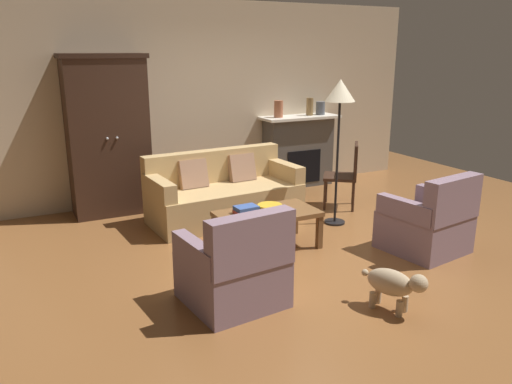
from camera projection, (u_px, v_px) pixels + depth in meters
The scene contains 16 objects.
ground_plane at pixel (286, 250), 5.54m from camera, with size 9.60×9.60×0.00m, color brown.
back_wall at pixel (199, 101), 7.35m from camera, with size 7.20×0.10×2.80m, color beige.
fireplace at pixel (298, 151), 8.03m from camera, with size 1.26×0.48×1.12m.
armoire at pixel (108, 136), 6.56m from camera, with size 1.06×0.57×2.07m.
couch at pixel (223, 195), 6.49m from camera, with size 1.97×0.97×0.86m.
coffee_table at pixel (267, 216), 5.50m from camera, with size 1.10×0.60×0.42m.
fruit_bowl at pixel (270, 208), 5.50m from camera, with size 0.27×0.27×0.07m, color gold.
book_stack at pixel (246, 210), 5.42m from camera, with size 0.26×0.19×0.08m.
mantel_vase_terracotta at pixel (279, 109), 7.67m from camera, with size 0.14×0.14×0.25m, color #A86042.
mantel_vase_bronze at pixel (310, 107), 7.91m from camera, with size 0.11×0.11×0.27m, color olive.
mantel_vase_slate at pixel (320, 108), 8.01m from camera, with size 0.14×0.14×0.20m, color #565B66.
armchair_near_left at pixel (235, 270), 4.29m from camera, with size 0.85×0.85×0.88m.
armchair_near_right at pixel (428, 224), 5.42m from camera, with size 0.88×0.87×0.88m.
side_chair_wooden at pixel (347, 171), 6.91m from camera, with size 0.62×0.62×0.90m.
floor_lamp at pixel (340, 99), 5.99m from camera, with size 0.36×0.36×1.78m.
dog at pixel (394, 284), 4.19m from camera, with size 0.35×0.53×0.39m.
Camera 1 is at (-2.62, -4.46, 2.12)m, focal length 35.49 mm.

